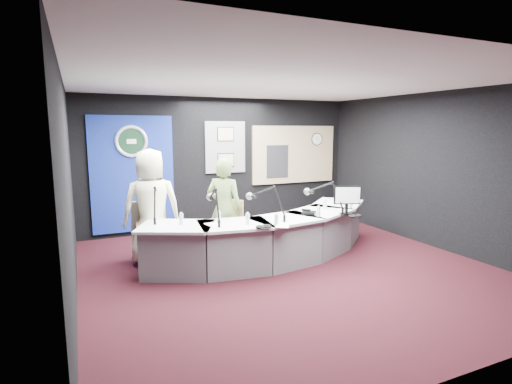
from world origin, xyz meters
name	(u,v)px	position (x,y,z in m)	size (l,w,h in m)	color
ground	(289,269)	(0.00, 0.00, 0.00)	(6.00, 6.00, 0.00)	black
ceiling	(291,82)	(0.00, 0.00, 2.80)	(6.00, 6.00, 0.02)	silver
wall_back	(223,163)	(0.00, 3.00, 1.40)	(6.00, 0.02, 2.80)	black
wall_front	(469,220)	(0.00, -3.00, 1.40)	(6.00, 0.02, 2.80)	black
wall_left	(69,192)	(-3.00, 0.00, 1.40)	(0.02, 6.00, 2.80)	black
wall_right	(436,170)	(3.00, 0.00, 1.40)	(0.02, 6.00, 2.80)	black
broadcast_desk	(270,237)	(-0.05, 0.55, 0.38)	(4.50, 1.90, 0.75)	silver
backdrop_panel	(133,174)	(-1.90, 2.97, 1.25)	(1.60, 0.05, 2.30)	navy
agency_seal	(131,141)	(-1.90, 2.93, 1.90)	(0.63, 0.63, 0.07)	silver
seal_center	(131,141)	(-1.90, 2.94, 1.90)	(0.48, 0.48, 0.01)	black
pinboard	(225,147)	(0.05, 2.97, 1.75)	(0.90, 0.04, 1.10)	slate
framed_photo_upper	(226,134)	(0.05, 2.94, 2.03)	(0.34, 0.02, 0.27)	tan
framed_photo_lower	(226,160)	(0.05, 2.94, 1.47)	(0.34, 0.02, 0.27)	tan
booth_window_frame	(294,154)	(1.75, 2.97, 1.55)	(2.12, 0.06, 1.32)	tan
booth_glow	(294,154)	(1.75, 2.96, 1.55)	(2.00, 0.02, 1.20)	#DDBD8B
equipment_rack	(277,162)	(1.30, 2.94, 1.40)	(0.55, 0.02, 0.75)	black
wall_clock	(317,139)	(2.35, 2.94, 1.90)	(0.28, 0.28, 0.01)	white
armchair_left	(153,231)	(-1.85, 1.16, 0.52)	(0.59, 0.59, 1.05)	tan
armchair_right	(225,230)	(-0.73, 0.90, 0.47)	(0.53, 0.53, 0.95)	tan
draped_jacket	(147,222)	(-1.89, 1.41, 0.62)	(0.50, 0.10, 0.70)	gray
person_man	(152,207)	(-1.85, 1.16, 0.92)	(0.90, 0.59, 1.84)	#F8F6C7
person_woman	(224,209)	(-0.73, 0.90, 0.84)	(0.61, 0.40, 1.68)	#5F773E
computer_monitor	(347,195)	(1.10, 0.07, 1.07)	(0.43, 0.03, 0.29)	black
desk_phone	(309,213)	(0.54, 0.32, 0.78)	(0.21, 0.17, 0.05)	black
headphones_near	(355,216)	(1.11, -0.16, 0.77)	(0.20, 0.20, 0.03)	black
headphones_far	(264,227)	(-0.53, -0.20, 0.77)	(0.23, 0.23, 0.04)	black
paper_stack	(214,225)	(-1.11, 0.27, 0.75)	(0.20, 0.29, 0.00)	white
notepad	(282,226)	(-0.23, -0.20, 0.75)	(0.19, 0.27, 0.00)	white
boom_mic_a	(156,201)	(-1.82, 0.94, 1.05)	(0.29, 0.72, 0.60)	black
boom_mic_b	(214,203)	(-1.06, 0.39, 1.05)	(0.19, 0.74, 0.60)	black
boom_mic_c	(267,200)	(-0.26, 0.26, 1.05)	(0.48, 0.63, 0.60)	black
boom_mic_d	(325,195)	(0.83, 0.31, 1.05)	(0.50, 0.61, 0.60)	black
water_bottles	(281,213)	(-0.03, 0.23, 0.84)	(3.09, 0.79, 0.18)	silver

